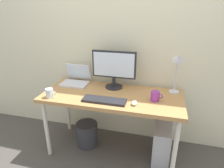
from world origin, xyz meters
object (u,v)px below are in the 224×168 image
at_px(laptop, 76,79).
at_px(desk, 112,100).
at_px(wastebasket, 87,134).
at_px(monitor, 114,67).
at_px(keyboard, 104,100).
at_px(mouse, 134,103).
at_px(coffee_mug, 155,96).
at_px(desk_lamp, 178,64).
at_px(computer_tower, 161,143).
at_px(glass_cup, 50,93).

bearing_deg(laptop, desk, -22.42).
bearing_deg(wastebasket, monitor, 30.61).
xyz_separation_m(desk, keyboard, (-0.03, -0.18, 0.08)).
xyz_separation_m(mouse, coffee_mug, (0.19, 0.13, 0.03)).
xyz_separation_m(keyboard, wastebasket, (-0.29, 0.20, -0.60)).
height_order(mouse, wastebasket, mouse).
xyz_separation_m(desk_lamp, computer_tower, (-0.08, -0.20, -0.86)).
bearing_deg(wastebasket, desk, -2.55).
relative_size(glass_cup, computer_tower, 0.27).
bearing_deg(monitor, glass_cup, -144.04).
bearing_deg(desk, wastebasket, 177.45).
distance_m(keyboard, coffee_mug, 0.51).
xyz_separation_m(desk, coffee_mug, (0.46, -0.04, 0.12)).
xyz_separation_m(desk_lamp, glass_cup, (-1.26, -0.42, -0.29)).
xyz_separation_m(glass_cup, wastebasket, (0.29, 0.25, -0.63)).
relative_size(desk_lamp, glass_cup, 4.13).
distance_m(glass_cup, computer_tower, 1.33).
bearing_deg(desk, mouse, -32.80).
relative_size(desk_lamp, mouse, 5.22).
bearing_deg(laptop, wastebasket, -46.42).
height_order(desk, glass_cup, glass_cup).
distance_m(mouse, wastebasket, 0.86).
height_order(laptop, wastebasket, laptop).
bearing_deg(computer_tower, keyboard, -163.97).
relative_size(monitor, desk_lamp, 1.06).
height_order(glass_cup, wastebasket, glass_cup).
xyz_separation_m(laptop, computer_tower, (1.08, -0.22, -0.58)).
xyz_separation_m(mouse, wastebasket, (-0.59, 0.19, -0.60)).
bearing_deg(monitor, wastebasket, -149.39).
relative_size(monitor, laptop, 1.56).
bearing_deg(coffee_mug, laptop, 165.64).
bearing_deg(wastebasket, coffee_mug, -3.77).
height_order(laptop, keyboard, laptop).
bearing_deg(mouse, coffee_mug, 35.56).
bearing_deg(mouse, desk_lamp, 43.47).
distance_m(laptop, keyboard, 0.62).
xyz_separation_m(desk_lamp, mouse, (-0.38, -0.36, -0.32)).
height_order(monitor, mouse, monitor).
distance_m(desk, glass_cup, 0.66).
xyz_separation_m(monitor, glass_cup, (-0.58, -0.42, -0.20)).
height_order(laptop, coffee_mug, laptop).
bearing_deg(keyboard, desk, 79.57).
bearing_deg(desk, coffee_mug, -4.64).
xyz_separation_m(keyboard, mouse, (0.30, 0.01, 0.01)).
bearing_deg(desk_lamp, laptop, 179.02).
relative_size(laptop, glass_cup, 2.82).
bearing_deg(coffee_mug, mouse, -144.44).
xyz_separation_m(desk, laptop, (-0.51, 0.21, 0.12)).
bearing_deg(computer_tower, desk_lamp, 68.03).
bearing_deg(keyboard, laptop, 140.53).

